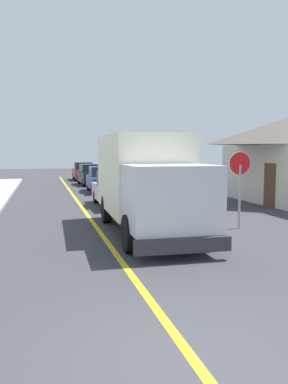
# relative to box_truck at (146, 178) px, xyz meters

# --- Properties ---
(ground_plane) EXTENTS (120.00, 120.00, 0.00)m
(ground_plane) POSITION_rel_box_truck_xyz_m (-1.50, -8.06, -1.77)
(ground_plane) COLOR #38383D
(centre_line_yellow) EXTENTS (0.16, 56.00, 0.01)m
(centre_line_yellow) POSITION_rel_box_truck_xyz_m (-1.50, 1.94, -1.76)
(centre_line_yellow) COLOR gold
(centre_line_yellow) RESTS_ON ground
(box_truck) EXTENTS (2.58, 7.24, 3.20)m
(box_truck) POSITION_rel_box_truck_xyz_m (0.00, 0.00, 0.00)
(box_truck) COLOR #F2EDCC
(box_truck) RESTS_ON ground
(parked_car_near) EXTENTS (1.82, 4.41, 1.67)m
(parked_car_near) POSITION_rel_box_truck_xyz_m (0.17, 6.46, -0.97)
(parked_car_near) COLOR #B7B7BC
(parked_car_near) RESTS_ON ground
(parked_car_mid) EXTENTS (1.87, 4.43, 1.67)m
(parked_car_mid) POSITION_rel_box_truck_xyz_m (0.56, 13.41, -0.97)
(parked_car_mid) COLOR #2D4793
(parked_car_mid) RESTS_ON ground
(parked_car_far) EXTENTS (1.98, 4.47, 1.67)m
(parked_car_far) POSITION_rel_box_truck_xyz_m (0.50, 19.21, -0.97)
(parked_car_far) COLOR black
(parked_car_far) RESTS_ON ground
(parked_car_furthest) EXTENTS (1.82, 4.41, 1.67)m
(parked_car_furthest) POSITION_rel_box_truck_xyz_m (0.46, 24.93, -0.97)
(parked_car_furthest) COLOR maroon
(parked_car_furthest) RESTS_ON ground
(stop_sign) EXTENTS (0.80, 0.10, 2.65)m
(stop_sign) POSITION_rel_box_truck_xyz_m (3.24, -0.29, 0.09)
(stop_sign) COLOR gray
(stop_sign) RESTS_ON ground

